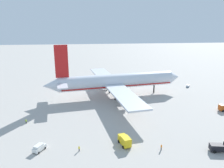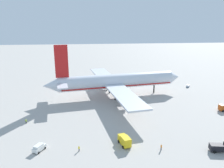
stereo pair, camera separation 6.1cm
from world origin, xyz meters
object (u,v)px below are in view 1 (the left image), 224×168
baggage_cart_0 (188,86)px  ground_worker_0 (161,147)px  service_truck_4 (221,147)px  ground_worker_2 (79,149)px  service_van (39,148)px  traffic_cone_0 (66,79)px  service_truck_5 (125,140)px  ground_worker_1 (26,121)px  airliner (115,81)px

baggage_cart_0 → ground_worker_0: 71.18m
service_truck_4 → ground_worker_0: 16.71m
service_truck_4 → ground_worker_2: size_ratio=3.67×
service_van → traffic_cone_0: 84.25m
service_truck_5 → baggage_cart_0: bearing=50.1°
ground_worker_0 → traffic_cone_0: 94.63m
ground_worker_1 → ground_worker_2: bearing=-46.2°
service_truck_4 → baggage_cart_0: bearing=71.7°
service_truck_4 → ground_worker_0: (-16.47, 2.76, -0.49)m
ground_worker_2 → traffic_cone_0: ground_worker_2 is taller
service_truck_4 → service_truck_5: (-26.48, 6.62, 0.22)m
ground_worker_0 → ground_worker_2: ground_worker_0 is taller
ground_worker_1 → service_van: bearing=-66.3°
service_truck_5 → baggage_cart_0: (47.38, 56.73, -0.87)m
airliner → ground_worker_1: bearing=-143.8°
airliner → traffic_cone_0: bearing=125.9°
ground_worker_2 → traffic_cone_0: 86.53m
baggage_cart_0 → ground_worker_1: (-80.55, -37.77, 0.11)m
service_truck_5 → ground_worker_1: (-33.17, 18.96, -0.76)m
baggage_cart_0 → ground_worker_0: ground_worker_0 is taller
ground_worker_0 → ground_worker_1: 48.83m
service_truck_4 → traffic_cone_0: 104.18m
service_van → ground_worker_2: (11.38, -1.60, -0.21)m
service_truck_5 → service_van: 24.88m
service_truck_5 → service_truck_4: bearing=-14.0°
service_truck_4 → baggage_cart_0: service_truck_4 is taller
airliner → traffic_cone_0: airliner is taller
service_truck_5 → ground_worker_2: (-13.49, -1.52, -0.79)m
service_truck_5 → ground_worker_1: 38.21m
ground_worker_2 → airliner: bearing=70.3°
baggage_cart_0 → ground_worker_2: ground_worker_2 is taller
service_van → service_truck_5: bearing=-0.2°
traffic_cone_0 → ground_worker_2: bearing=-82.8°
airliner → service_truck_4: 57.61m
baggage_cart_0 → traffic_cone_0: baggage_cart_0 is taller
service_van → ground_worker_1: 20.63m
service_truck_5 → service_van: size_ratio=1.30×
airliner → traffic_cone_0: 48.07m
service_van → ground_worker_1: size_ratio=2.62×
ground_worker_1 → traffic_cone_0: (8.83, 65.36, -0.58)m
ground_worker_2 → traffic_cone_0: size_ratio=2.97×
service_van → ground_worker_2: size_ratio=2.72×
traffic_cone_0 → airliner: bearing=-54.1°
service_truck_5 → baggage_cart_0: service_truck_5 is taller
baggage_cart_0 → ground_worker_2: 84.26m
ground_worker_0 → service_van: bearing=173.6°
service_truck_4 → ground_worker_2: service_truck_4 is taller
ground_worker_2 → ground_worker_1: bearing=133.8°
airliner → ground_worker_1: size_ratio=43.68×
airliner → baggage_cart_0: (43.87, 10.88, -6.93)m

